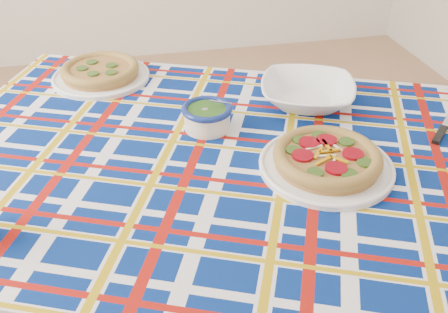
{
  "coord_description": "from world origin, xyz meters",
  "views": [
    {
      "loc": [
        -0.12,
        -1.54,
        1.46
      ],
      "look_at": [
        0.09,
        -0.57,
        0.79
      ],
      "focal_mm": 40.0,
      "sensor_mm": 36.0,
      "label": 1
    }
  ],
  "objects": [
    {
      "name": "floor",
      "position": [
        0.0,
        0.0,
        0.0
      ],
      "size": [
        4.0,
        4.0,
        0.0
      ],
      "primitive_type": "plane",
      "color": "#A17653",
      "rests_on": "ground"
    },
    {
      "name": "dining_table",
      "position": [
        0.16,
        -0.58,
        0.69
      ],
      "size": [
        1.9,
        1.58,
        0.77
      ],
      "rotation": [
        0.0,
        0.0,
        -0.4
      ],
      "color": "brown",
      "rests_on": "floor"
    },
    {
      "name": "serving_bowl",
      "position": [
        0.39,
        -0.32,
        0.8
      ],
      "size": [
        0.35,
        0.35,
        0.07
      ],
      "primitive_type": "imported",
      "rotation": [
        0.0,
        0.0,
        -0.35
      ],
      "color": "white",
      "rests_on": "tablecloth"
    },
    {
      "name": "main_focaccia_plate",
      "position": [
        0.32,
        -0.65,
        0.8
      ],
      "size": [
        0.42,
        0.42,
        0.06
      ],
      "primitive_type": null,
      "rotation": [
        0.0,
        0.0,
        -0.33
      ],
      "color": "olive",
      "rests_on": "tablecloth"
    },
    {
      "name": "tablecloth",
      "position": [
        0.16,
        -0.58,
        0.72
      ],
      "size": [
        1.95,
        1.62,
        0.11
      ],
      "primitive_type": null,
      "rotation": [
        0.0,
        0.0,
        -0.4
      ],
      "color": "navy",
      "rests_on": "dining_table"
    },
    {
      "name": "second_focaccia_plate",
      "position": [
        -0.2,
        -0.03,
        0.8
      ],
      "size": [
        0.42,
        0.42,
        0.06
      ],
      "primitive_type": null,
      "rotation": [
        0.0,
        0.0,
        -0.42
      ],
      "color": "olive",
      "rests_on": "tablecloth"
    },
    {
      "name": "pesto_bowl",
      "position": [
        0.08,
        -0.4,
        0.81
      ],
      "size": [
        0.18,
        0.18,
        0.08
      ],
      "primitive_type": null,
      "rotation": [
        0.0,
        0.0,
        -0.48
      ],
      "color": "#1B3E11",
      "rests_on": "tablecloth"
    }
  ]
}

